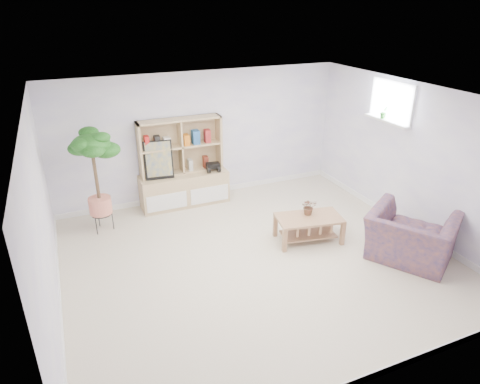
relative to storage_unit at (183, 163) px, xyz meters
name	(u,v)px	position (x,y,z in m)	size (l,w,h in m)	color
floor	(256,258)	(0.44, -2.24, -0.81)	(5.50, 5.00, 0.01)	beige
ceiling	(259,98)	(0.44, -2.24, 1.59)	(5.50, 5.00, 0.01)	white
walls	(258,185)	(0.44, -2.24, 0.39)	(5.51, 5.01, 2.40)	white
baseboard	(256,255)	(0.44, -2.24, -0.76)	(5.50, 5.00, 0.10)	white
window	(392,102)	(3.17, -1.64, 1.19)	(0.10, 0.98, 0.68)	white
window_sill	(386,121)	(3.11, -1.64, 0.87)	(0.14, 1.00, 0.04)	white
storage_unit	(183,163)	(0.00, 0.00, 0.00)	(1.62, 0.55, 1.62)	tan
poster	(159,160)	(-0.45, -0.04, 0.14)	(0.50, 0.12, 0.69)	gold
toy_truck	(213,166)	(0.55, -0.09, -0.11)	(0.35, 0.24, 0.18)	black
coffee_table	(308,229)	(1.43, -2.08, -0.60)	(1.02, 0.55, 0.42)	#9A724D
table_plant	(309,207)	(1.47, -1.99, -0.26)	(0.24, 0.21, 0.27)	#1A7527
floor_tree	(97,182)	(-1.55, -0.44, 0.06)	(0.64, 0.64, 1.74)	#174A15
armchair	(411,234)	(2.50, -3.14, -0.38)	(1.16, 1.01, 0.86)	navy
sill_plant	(384,112)	(3.11, -1.54, 1.00)	(0.12, 0.10, 0.22)	#174A15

